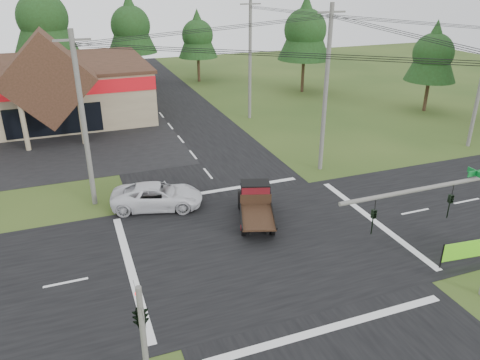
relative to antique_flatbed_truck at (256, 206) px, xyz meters
name	(u,v)px	position (x,y,z in m)	size (l,w,h in m)	color
ground	(263,243)	(-0.54, -2.28, -1.04)	(120.00, 120.00, 0.00)	#284016
road_ns	(263,243)	(-0.54, -2.28, -1.03)	(12.00, 120.00, 0.02)	black
road_ew	(263,243)	(-0.54, -2.28, -1.03)	(120.00, 12.00, 0.02)	black
parking_apron	(4,156)	(-14.54, 16.72, -1.03)	(28.00, 14.00, 0.02)	black
traffic_signal_mast	(473,214)	(5.28, -9.78, 3.39)	(8.12, 0.24, 7.00)	#595651
traffic_signal_corner	(140,306)	(-8.04, -9.60, 2.48)	(0.53, 2.48, 4.40)	#595651
utility_pole_nw	(83,120)	(-8.54, 5.72, 4.35)	(2.00, 0.30, 10.50)	#595651
utility_pole_ne	(326,89)	(7.46, 5.72, 4.85)	(2.00, 0.30, 11.50)	#595651
utility_pole_n	(250,59)	(7.46, 19.72, 4.70)	(2.00, 0.30, 11.20)	#595651
tree_row_c	(42,15)	(-10.54, 38.72, 7.68)	(7.28, 7.28, 13.13)	#332316
tree_row_d	(130,23)	(-0.54, 39.72, 6.34)	(6.16, 6.16, 11.11)	#332316
tree_row_e	(197,34)	(7.46, 37.72, 4.99)	(5.04, 5.04, 9.09)	#332316
tree_side_ne	(305,28)	(17.46, 27.72, 6.34)	(6.16, 6.16, 11.11)	#332316
tree_side_e_near	(434,51)	(25.46, 15.72, 4.99)	(5.04, 5.04, 9.09)	#332316
antique_flatbed_truck	(256,206)	(0.00, 0.00, 0.00)	(1.90, 4.97, 2.08)	#5E0D16
roadside_banner	(476,251)	(8.57, -7.66, -0.36)	(3.98, 0.12, 1.36)	#62D11B
white_pickup	(157,196)	(-4.95, 3.84, -0.28)	(2.53, 5.48, 1.52)	silver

